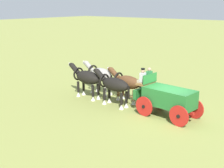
{
  "coord_description": "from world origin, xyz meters",
  "views": [
    {
      "loc": [
        -7.94,
        15.31,
        6.46
      ],
      "look_at": [
        4.52,
        -0.34,
        1.2
      ],
      "focal_mm": 49.09,
      "sensor_mm": 36.0,
      "label": 1
    }
  ],
  "objects_px": {
    "draft_horse_rear_off": "(127,83)",
    "draft_horse_lead_off": "(100,75)",
    "draft_horse_lead_near": "(87,78)",
    "show_wagon": "(167,97)",
    "draft_horse_rear_near": "(113,85)"
  },
  "relations": [
    {
      "from": "draft_horse_lead_near",
      "to": "draft_horse_lead_off",
      "type": "height_order",
      "value": "draft_horse_lead_near"
    },
    {
      "from": "draft_horse_rear_off",
      "to": "draft_horse_lead_off",
      "type": "xyz_separation_m",
      "value": [
        2.58,
        -0.22,
        0.11
      ]
    },
    {
      "from": "show_wagon",
      "to": "draft_horse_lead_near",
      "type": "relative_size",
      "value": 1.82
    },
    {
      "from": "draft_horse_rear_off",
      "to": "draft_horse_lead_near",
      "type": "xyz_separation_m",
      "value": [
        2.69,
        1.08,
        0.12
      ]
    },
    {
      "from": "draft_horse_rear_near",
      "to": "draft_horse_lead_off",
      "type": "xyz_separation_m",
      "value": [
        2.47,
        -1.51,
        0.03
      ]
    },
    {
      "from": "draft_horse_rear_near",
      "to": "draft_horse_rear_off",
      "type": "bearing_deg",
      "value": -94.82
    },
    {
      "from": "draft_horse_lead_off",
      "to": "show_wagon",
      "type": "bearing_deg",
      "value": 169.22
    },
    {
      "from": "draft_horse_rear_off",
      "to": "draft_horse_lead_off",
      "type": "distance_m",
      "value": 2.59
    },
    {
      "from": "draft_horse_lead_near",
      "to": "draft_horse_lead_off",
      "type": "relative_size",
      "value": 1.08
    },
    {
      "from": "draft_horse_rear_near",
      "to": "draft_horse_rear_off",
      "type": "distance_m",
      "value": 1.3
    },
    {
      "from": "draft_horse_lead_off",
      "to": "draft_horse_lead_near",
      "type": "bearing_deg",
      "value": 84.88
    },
    {
      "from": "draft_horse_rear_near",
      "to": "draft_horse_lead_off",
      "type": "bearing_deg",
      "value": -31.53
    },
    {
      "from": "draft_horse_rear_near",
      "to": "draft_horse_lead_near",
      "type": "relative_size",
      "value": 0.99
    },
    {
      "from": "show_wagon",
      "to": "draft_horse_lead_near",
      "type": "height_order",
      "value": "show_wagon"
    },
    {
      "from": "show_wagon",
      "to": "draft_horse_rear_near",
      "type": "bearing_deg",
      "value": 5.25
    }
  ]
}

